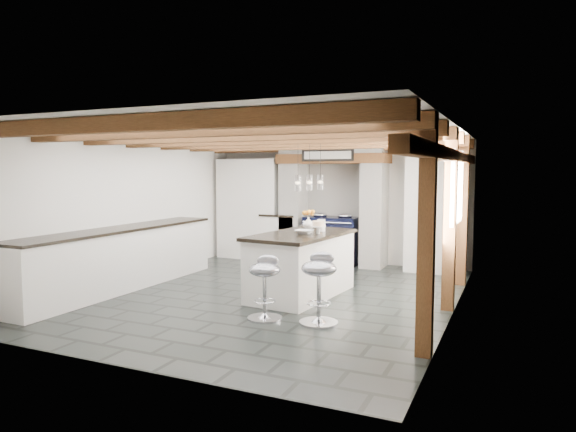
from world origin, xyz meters
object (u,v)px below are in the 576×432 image
at_px(range_cooker, 332,240).
at_px(kitchen_island, 301,264).
at_px(bar_stool_near, 319,280).
at_px(bar_stool_far, 265,280).

height_order(range_cooker, kitchen_island, kitchen_island).
relative_size(kitchen_island, bar_stool_near, 2.28).
distance_m(kitchen_island, bar_stool_near, 1.37).
xyz_separation_m(kitchen_island, bar_stool_far, (0.06, -1.26, 0.02)).
xyz_separation_m(bar_stool_near, bar_stool_far, (-0.65, -0.09, -0.04)).
height_order(kitchen_island, bar_stool_far, kitchen_island).
bearing_deg(kitchen_island, range_cooker, 105.58).
xyz_separation_m(range_cooker, kitchen_island, (0.43, -2.55, -0.01)).
height_order(bar_stool_near, bar_stool_far, bar_stool_near).
distance_m(kitchen_island, bar_stool_far, 1.26).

